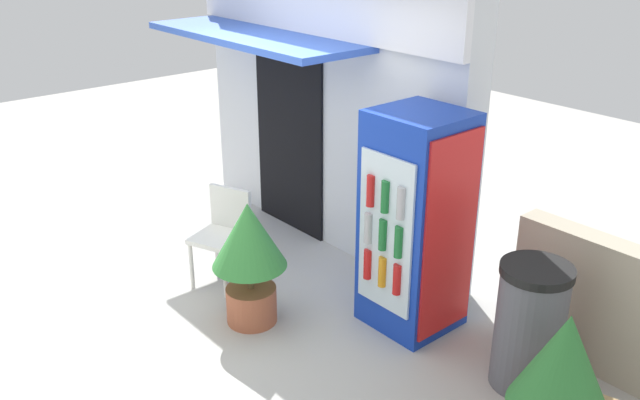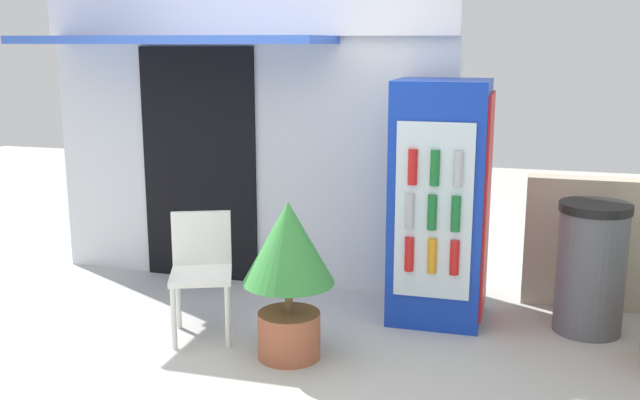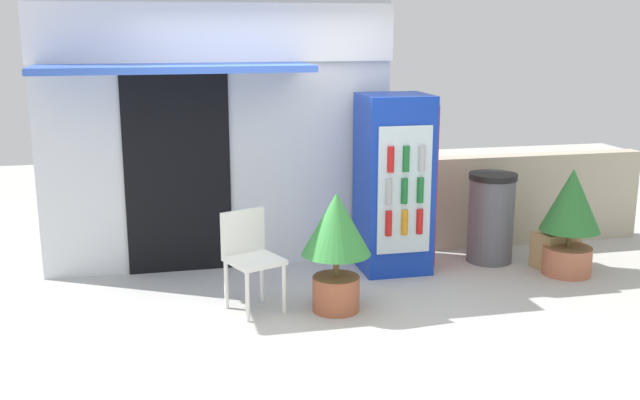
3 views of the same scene
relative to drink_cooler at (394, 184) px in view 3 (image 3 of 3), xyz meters
The scene contains 9 objects.
ground 1.89m from the drink_cooler, 135.37° to the right, with size 16.00×16.00×0.00m, color beige.
storefront_building 1.89m from the drink_cooler, 162.54° to the left, with size 3.41×1.09×3.11m.
drink_cooler is the anchor object (origin of this frame).
plastic_chair 1.73m from the drink_cooler, 153.86° to the right, with size 0.53×0.54×0.84m.
potted_plant_near_shop 1.29m from the drink_cooler, 130.55° to the right, with size 0.58×0.58×1.02m.
potted_plant_curbside 1.70m from the drink_cooler, 18.78° to the right, with size 0.57×0.57×1.04m.
trash_bin 1.12m from the drink_cooler, ahead, with size 0.48×0.48×0.91m.
stone_boundary_wall 1.94m from the drink_cooler, 17.20° to the left, with size 2.46×0.20×0.99m, color #B7AD93.
cardboard_box 1.77m from the drink_cooler, 10.79° to the right, with size 0.44×0.27×0.37m, color tan.
Camera 3 is at (-1.09, -5.54, 2.35)m, focal length 41.76 mm.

